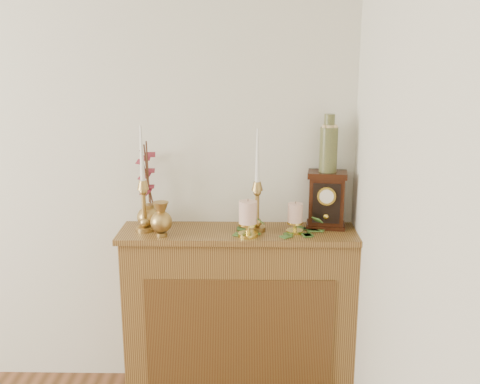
{
  "coord_description": "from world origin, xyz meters",
  "views": [
    {
      "loc": [
        1.45,
        -0.65,
        1.83
      ],
      "look_at": [
        1.4,
        2.05,
        1.15
      ],
      "focal_mm": 42.0,
      "sensor_mm": 36.0,
      "label": 1
    }
  ],
  "objects_px": {
    "candlestick_left": "(144,197)",
    "bud_vase": "(161,219)",
    "ceramic_vase": "(329,146)",
    "ginger_jar": "(148,187)",
    "candlestick_center": "(257,198)",
    "mantel_clock": "(326,200)"
  },
  "relations": [
    {
      "from": "bud_vase",
      "to": "mantel_clock",
      "type": "bearing_deg",
      "value": 11.09
    },
    {
      "from": "candlestick_center",
      "to": "ceramic_vase",
      "type": "distance_m",
      "value": 0.45
    },
    {
      "from": "candlestick_center",
      "to": "mantel_clock",
      "type": "distance_m",
      "value": 0.37
    },
    {
      "from": "bud_vase",
      "to": "ceramic_vase",
      "type": "height_order",
      "value": "ceramic_vase"
    },
    {
      "from": "ginger_jar",
      "to": "ceramic_vase",
      "type": "bearing_deg",
      "value": -0.6
    },
    {
      "from": "candlestick_left",
      "to": "mantel_clock",
      "type": "height_order",
      "value": "candlestick_left"
    },
    {
      "from": "candlestick_left",
      "to": "bud_vase",
      "type": "xyz_separation_m",
      "value": [
        0.1,
        -0.08,
        -0.09
      ]
    },
    {
      "from": "candlestick_center",
      "to": "bud_vase",
      "type": "xyz_separation_m",
      "value": [
        -0.48,
        -0.1,
        -0.09
      ]
    },
    {
      "from": "candlestick_left",
      "to": "ginger_jar",
      "type": "xyz_separation_m",
      "value": [
        0.0,
        0.1,
        0.03
      ]
    },
    {
      "from": "bud_vase",
      "to": "ginger_jar",
      "type": "distance_m",
      "value": 0.23
    },
    {
      "from": "candlestick_left",
      "to": "bud_vase",
      "type": "relative_size",
      "value": 3.09
    },
    {
      "from": "candlestick_left",
      "to": "mantel_clock",
      "type": "relative_size",
      "value": 1.83
    },
    {
      "from": "ginger_jar",
      "to": "ceramic_vase",
      "type": "height_order",
      "value": "ceramic_vase"
    },
    {
      "from": "ginger_jar",
      "to": "mantel_clock",
      "type": "bearing_deg",
      "value": -0.77
    },
    {
      "from": "bud_vase",
      "to": "candlestick_center",
      "type": "bearing_deg",
      "value": 11.33
    },
    {
      "from": "candlestick_left",
      "to": "mantel_clock",
      "type": "distance_m",
      "value": 0.94
    },
    {
      "from": "candlestick_left",
      "to": "bud_vase",
      "type": "height_order",
      "value": "candlestick_left"
    },
    {
      "from": "bud_vase",
      "to": "ceramic_vase",
      "type": "bearing_deg",
      "value": 11.26
    },
    {
      "from": "ginger_jar",
      "to": "candlestick_left",
      "type": "bearing_deg",
      "value": -92.88
    },
    {
      "from": "candlestick_left",
      "to": "bud_vase",
      "type": "distance_m",
      "value": 0.16
    },
    {
      "from": "candlestick_center",
      "to": "ceramic_vase",
      "type": "relative_size",
      "value": 1.8
    },
    {
      "from": "candlestick_left",
      "to": "ceramic_vase",
      "type": "distance_m",
      "value": 0.97
    }
  ]
}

